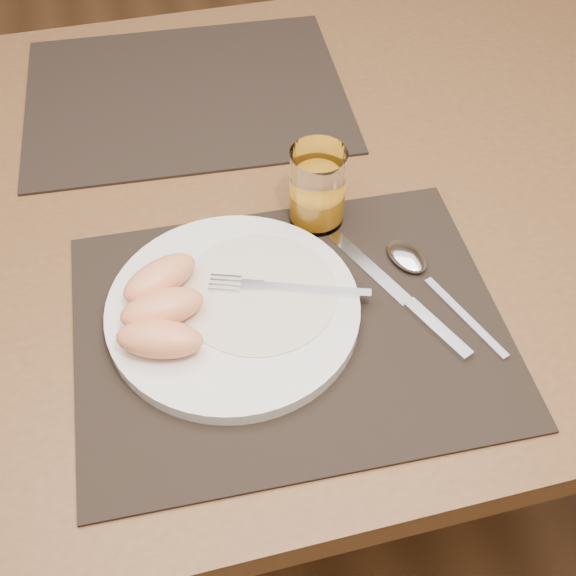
% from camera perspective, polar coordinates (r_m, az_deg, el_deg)
% --- Properties ---
extents(ground, '(5.00, 5.00, 0.00)m').
position_cam_1_polar(ground, '(1.52, -2.67, -13.84)').
color(ground, brown).
rests_on(ground, ground).
extents(table, '(1.40, 0.90, 0.75)m').
position_cam_1_polar(table, '(0.97, -4.08, 3.80)').
color(table, brown).
rests_on(table, ground).
extents(placemat_near, '(0.46, 0.37, 0.00)m').
position_cam_1_polar(placemat_near, '(0.77, 0.12, -3.08)').
color(placemat_near, black).
rests_on(placemat_near, table).
extents(placemat_far, '(0.47, 0.38, 0.00)m').
position_cam_1_polar(placemat_far, '(1.08, -8.07, 14.92)').
color(placemat_far, black).
rests_on(placemat_far, table).
extents(plate, '(0.27, 0.27, 0.02)m').
position_cam_1_polar(plate, '(0.77, -4.35, -1.71)').
color(plate, white).
rests_on(plate, placemat_near).
extents(plate_dressing, '(0.17, 0.17, 0.00)m').
position_cam_1_polar(plate_dressing, '(0.77, -2.35, -0.32)').
color(plate_dressing, white).
rests_on(plate_dressing, plate).
extents(fork, '(0.17, 0.07, 0.00)m').
position_cam_1_polar(fork, '(0.77, -1.04, 0.07)').
color(fork, silver).
rests_on(fork, plate).
extents(knife, '(0.10, 0.21, 0.01)m').
position_cam_1_polar(knife, '(0.79, 9.46, -1.12)').
color(knife, silver).
rests_on(knife, placemat_near).
extents(spoon, '(0.08, 0.19, 0.01)m').
position_cam_1_polar(spoon, '(0.82, 10.01, 1.81)').
color(spoon, silver).
rests_on(spoon, placemat_near).
extents(juice_glass, '(0.07, 0.07, 0.10)m').
position_cam_1_polar(juice_glass, '(0.84, 2.33, 7.70)').
color(juice_glass, white).
rests_on(juice_glass, placemat_near).
extents(grapefruit_wedges, '(0.11, 0.15, 0.03)m').
position_cam_1_polar(grapefruit_wedges, '(0.75, -10.04, -1.55)').
color(grapefruit_wedges, '#FA9E66').
rests_on(grapefruit_wedges, plate).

